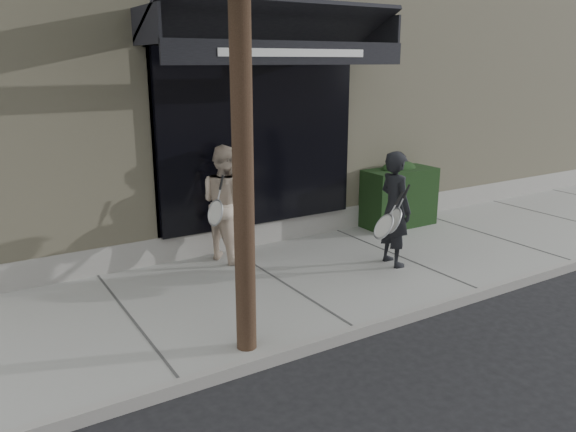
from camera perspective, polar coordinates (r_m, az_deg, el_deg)
ground at (r=8.56m, az=10.98°, el=-4.68°), size 80.00×80.00×0.00m
sidewalk at (r=8.54m, az=11.00°, el=-4.30°), size 20.00×3.00×0.12m
curb at (r=7.56m, az=18.99°, el=-7.46°), size 20.00×0.10×0.14m
building_facade at (r=12.15m, az=-4.79°, el=14.59°), size 14.30×8.04×5.64m
hedge at (r=9.98m, az=11.03°, el=2.14°), size 1.30×0.70×1.14m
pedestrian_front at (r=7.92m, az=10.81°, el=0.70°), size 0.78×0.77×1.62m
pedestrian_back at (r=8.04m, az=-6.30°, el=1.32°), size 0.81×0.94×1.67m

